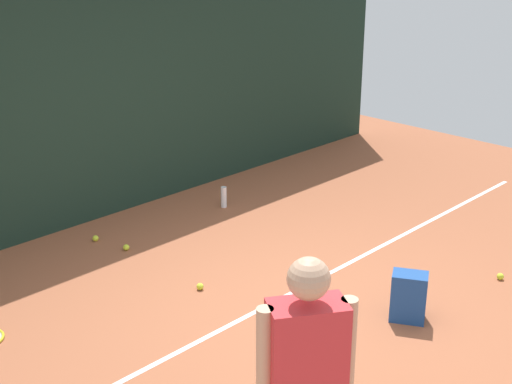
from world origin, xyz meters
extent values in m
plane|color=#9E5638|center=(0.00, 0.00, 0.00)|extent=(12.00, 12.00, 0.00)
cube|color=#192D23|center=(0.00, 3.00, 1.44)|extent=(10.00, 0.10, 2.89)
cube|color=white|center=(0.00, 0.15, 0.00)|extent=(9.00, 0.05, 0.00)
cube|color=red|center=(-1.78, -1.72, 1.15)|extent=(0.46, 0.40, 0.60)
sphere|color=#D8A884|center=(-1.78, -1.72, 1.59)|extent=(0.22, 0.22, 0.22)
cylinder|color=#D8A884|center=(-1.96, -1.60, 1.14)|extent=(0.09, 0.09, 0.62)
cylinder|color=#D8A884|center=(-1.59, -1.84, 1.14)|extent=(0.09, 0.09, 0.62)
cube|color=#1E478C|center=(0.58, -0.88, 0.22)|extent=(0.32, 0.36, 0.44)
cube|color=navy|center=(0.70, -0.81, 0.14)|extent=(0.18, 0.23, 0.20)
sphere|color=#CCE033|center=(-0.32, 2.01, 0.03)|extent=(0.07, 0.07, 0.07)
sphere|color=#CCE033|center=(-0.34, 0.80, 0.03)|extent=(0.07, 0.07, 0.07)
sphere|color=#CCE033|center=(1.83, -1.11, 0.03)|extent=(0.07, 0.07, 0.07)
sphere|color=#CCE033|center=(-0.42, 2.43, 0.03)|extent=(0.07, 0.07, 0.07)
cylinder|color=white|center=(1.23, 2.17, 0.13)|extent=(0.07, 0.07, 0.26)
camera|label=1|loc=(-4.16, -3.71, 3.22)|focal=49.61mm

